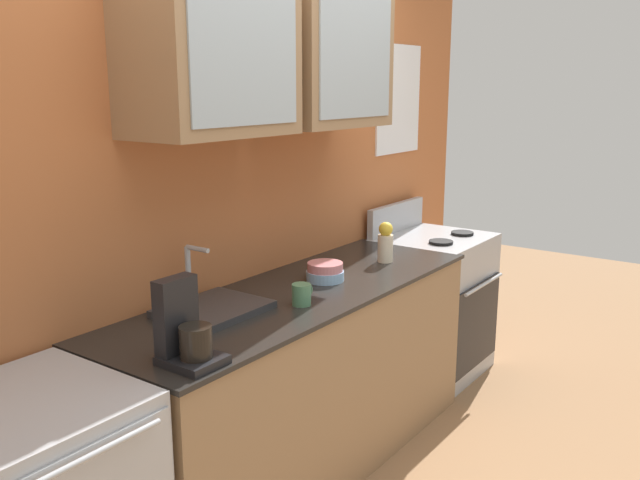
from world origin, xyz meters
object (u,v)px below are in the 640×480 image
object	(u,v)px
bowl_stack	(325,272)
sink_faucet	(213,307)
coffee_maker	(185,332)
stove_range	(433,304)
vase	(385,243)
cup_near_sink	(302,294)

from	to	relation	value
bowl_stack	sink_faucet	bearing A→B (deg)	170.52
coffee_maker	stove_range	bearing A→B (deg)	4.68
stove_range	vase	world-z (taller)	vase
bowl_stack	coffee_maker	size ratio (longest dim) A/B	0.62
stove_range	vase	distance (m)	0.88
cup_near_sink	coffee_maker	distance (m)	0.72
vase	stove_range	bearing A→B (deg)	4.37
bowl_stack	cup_near_sink	world-z (taller)	cup_near_sink
vase	coffee_maker	world-z (taller)	coffee_maker
sink_faucet	coffee_maker	size ratio (longest dim) A/B	1.42
stove_range	sink_faucet	xyz separation A→B (m)	(-1.82, 0.11, 0.46)
bowl_stack	coffee_maker	distance (m)	1.09
bowl_stack	vase	size ratio (longest dim) A/B	0.85
cup_near_sink	coffee_maker	xyz separation A→B (m)	(-0.71, -0.05, 0.06)
sink_faucet	vase	xyz separation A→B (m)	(1.12, -0.16, 0.08)
bowl_stack	coffee_maker	xyz separation A→B (m)	(-1.07, -0.18, 0.06)
sink_faucet	cup_near_sink	distance (m)	0.38
stove_range	sink_faucet	size ratio (longest dim) A/B	2.58
cup_near_sink	stove_range	bearing A→B (deg)	4.87
stove_range	vase	xyz separation A→B (m)	(-0.70, -0.05, 0.54)
stove_range	coffee_maker	world-z (taller)	coffee_maker
bowl_stack	vase	xyz separation A→B (m)	(0.47, -0.05, 0.06)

